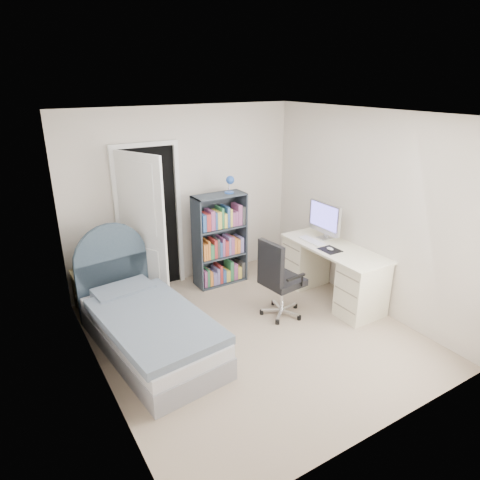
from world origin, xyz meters
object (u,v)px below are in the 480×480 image
bed (147,325)px  office_chair (278,276)px  floor_lamp (150,262)px  bookcase (221,242)px  desk (332,270)px  nightstand (90,281)px

bed → office_chair: bed is taller
floor_lamp → office_chair: (1.17, -1.25, 0.02)m
floor_lamp → bookcase: bearing=-1.8°
bookcase → desk: (1.04, -1.20, -0.21)m
bookcase → desk: size_ratio=1.02×
nightstand → office_chair: bearing=-34.7°
nightstand → desk: desk is taller
nightstand → office_chair: 2.37m
bookcase → desk: bearing=-49.0°
bookcase → office_chair: bookcase is taller
bed → bookcase: bearing=34.0°
desk → bookcase: bearing=131.0°
floor_lamp → desk: size_ratio=0.86×
office_chair → bookcase: bearing=95.7°
office_chair → nightstand: bearing=145.3°
bed → bookcase: bookcase is taller
nightstand → bookcase: bearing=-4.0°
bed → bookcase: 1.83m
bed → floor_lamp: 1.16m
bed → floor_lamp: bearing=66.8°
floor_lamp → bookcase: 1.05m
bookcase → desk: bookcase is taller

